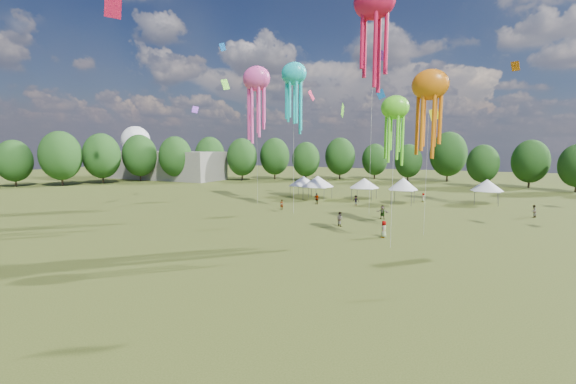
% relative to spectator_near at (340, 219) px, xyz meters
% --- Properties ---
extents(ground, '(300.00, 300.00, 0.00)m').
position_rel_spectator_near_xyz_m(ground, '(2.75, -31.31, -0.88)').
color(ground, '#384416').
rests_on(ground, ground).
extents(spectator_near, '(1.07, 1.02, 1.75)m').
position_rel_spectator_near_xyz_m(spectator_near, '(0.00, 0.00, 0.00)').
color(spectator_near, gray).
rests_on(spectator_near, ground).
extents(spectators_far, '(34.26, 29.75, 1.83)m').
position_rel_spectator_near_xyz_m(spectators_far, '(3.26, 11.40, -0.01)').
color(spectators_far, gray).
rests_on(spectators_far, ground).
extents(festival_tents, '(36.43, 11.99, 4.46)m').
position_rel_spectator_near_xyz_m(festival_tents, '(-2.77, 23.07, 2.30)').
color(festival_tents, '#47474C').
rests_on(festival_tents, ground).
extents(show_kites, '(50.63, 26.47, 32.17)m').
position_rel_spectator_near_xyz_m(show_kites, '(3.86, 9.86, 21.45)').
color(show_kites, '#18C7CF').
rests_on(show_kites, ground).
extents(small_kites, '(78.65, 49.64, 45.58)m').
position_rel_spectator_near_xyz_m(small_kites, '(1.20, 9.71, 27.76)').
color(small_kites, '#18C7CF').
rests_on(small_kites, ground).
extents(treeline, '(201.57, 95.24, 13.43)m').
position_rel_spectator_near_xyz_m(treeline, '(-1.12, 31.21, 5.67)').
color(treeline, '#38281C').
rests_on(treeline, ground).
extents(hangar, '(40.00, 12.00, 8.00)m').
position_rel_spectator_near_xyz_m(hangar, '(-69.25, 40.69, 3.12)').
color(hangar, gray).
rests_on(hangar, ground).
extents(radome, '(9.00, 9.00, 16.00)m').
position_rel_spectator_near_xyz_m(radome, '(-85.25, 46.69, 9.11)').
color(radome, white).
rests_on(radome, ground).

